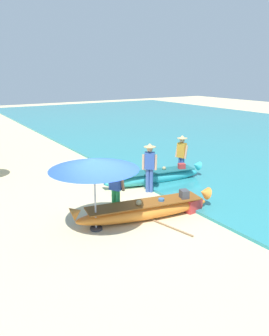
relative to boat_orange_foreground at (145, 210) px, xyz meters
The scene contains 10 objects.
ground_plane 1.18m from the boat_orange_foreground, behind, with size 80.00×80.00×0.00m, color beige.
sea 15.80m from the boat_orange_foreground, 30.68° to the left, with size 24.00×56.00×0.10m, color teal.
boat_orange_foreground is the anchor object (origin of this frame).
boat_cyan_midground 3.34m from the boat_orange_foreground, 50.96° to the left, with size 4.46×1.31×0.85m.
person_vendor_hatted 2.51m from the boat_orange_foreground, 52.63° to the left, with size 0.56×0.50×1.86m.
person_tourist_customer 1.15m from the boat_orange_foreground, 136.93° to the left, with size 0.46×0.58×1.73m.
person_vendor_assistant 4.82m from the boat_orange_foreground, 37.19° to the left, with size 0.44×0.59×1.77m.
patio_umbrella_large 2.30m from the boat_orange_foreground, behind, with size 2.48×2.48×2.10m.
cooler_box 1.64m from the boat_orange_foreground, 11.75° to the right, with size 0.55×0.37×0.43m, color #C63838.
paddle 0.62m from the boat_orange_foreground, 73.04° to the right, with size 0.63×1.89×0.05m.
Camera 1 is at (-4.15, -7.87, 4.34)m, focal length 35.66 mm.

